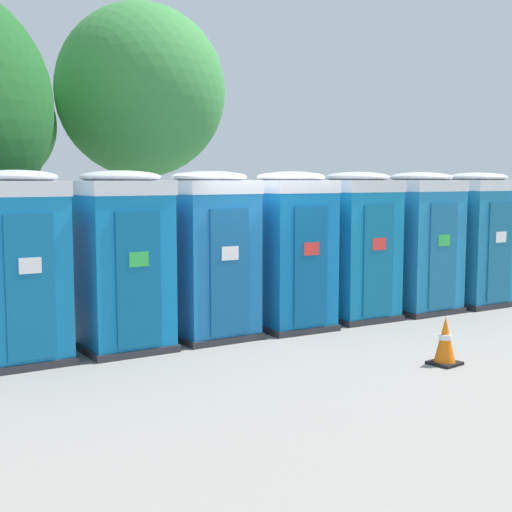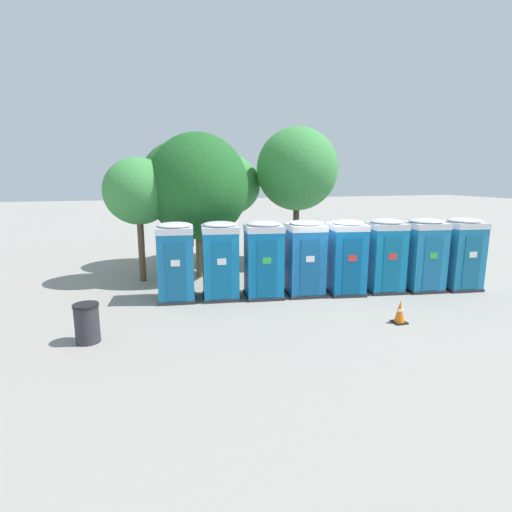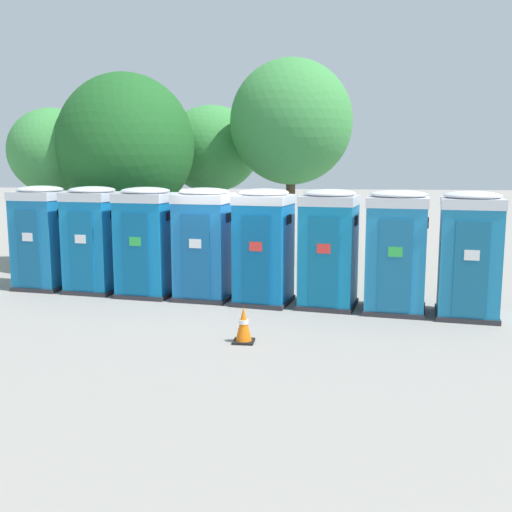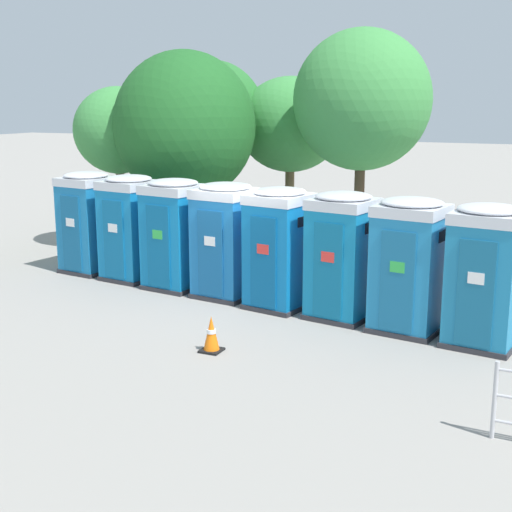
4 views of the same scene
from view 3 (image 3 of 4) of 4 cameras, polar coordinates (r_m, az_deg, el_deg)
ground_plane at (r=13.73m, az=-1.90°, el=-4.13°), size 120.00×120.00×0.00m
portapotty_0 at (r=15.65m, az=-19.66°, el=1.72°), size 1.31×1.34×2.54m
portapotty_1 at (r=14.88m, az=-15.19°, el=1.58°), size 1.32×1.34×2.54m
portapotty_2 at (r=14.16m, az=-10.37°, el=1.39°), size 1.36×1.35×2.54m
portapotty_3 at (r=13.62m, az=-4.93°, el=1.22°), size 1.36×1.35×2.54m
portapotty_4 at (r=13.11m, az=0.75°, el=0.96°), size 1.35×1.38×2.54m
portapotty_5 at (r=12.89m, az=6.94°, el=0.75°), size 1.36×1.38×2.54m
portapotty_6 at (r=12.69m, az=13.24°, el=0.46°), size 1.40×1.36×2.54m
portapotty_7 at (r=12.66m, az=19.66°, el=0.16°), size 1.35×1.35×2.54m
street_tree_0 at (r=20.05m, az=-11.23°, el=10.84°), size 3.21×3.21×5.46m
street_tree_1 at (r=20.16m, az=-4.24°, el=10.08°), size 3.15×3.15×4.97m
street_tree_2 at (r=17.94m, az=3.37°, el=12.57°), size 3.58×3.58×6.09m
street_tree_3 at (r=17.66m, az=-12.29°, el=10.20°), size 3.87×3.87×5.60m
street_tree_4 at (r=18.54m, az=-18.77°, el=9.36°), size 2.54×2.54×4.66m
traffic_cone at (r=10.40m, az=-1.19°, el=-6.59°), size 0.36×0.36×0.64m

